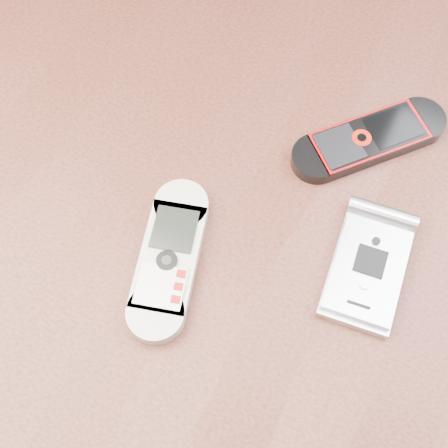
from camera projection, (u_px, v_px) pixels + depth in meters
ground at (222, 390)px, 1.20m from camera, size 4.00×4.00×0.00m
table at (219, 272)px, 0.62m from camera, size 1.20×0.80×0.75m
nokia_white at (169, 258)px, 0.50m from camera, size 0.08×0.15×0.02m
nokia_black_red at (369, 139)px, 0.55m from camera, size 0.13×0.14×0.01m
motorola_razr at (368, 268)px, 0.50m from camera, size 0.07×0.12×0.02m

